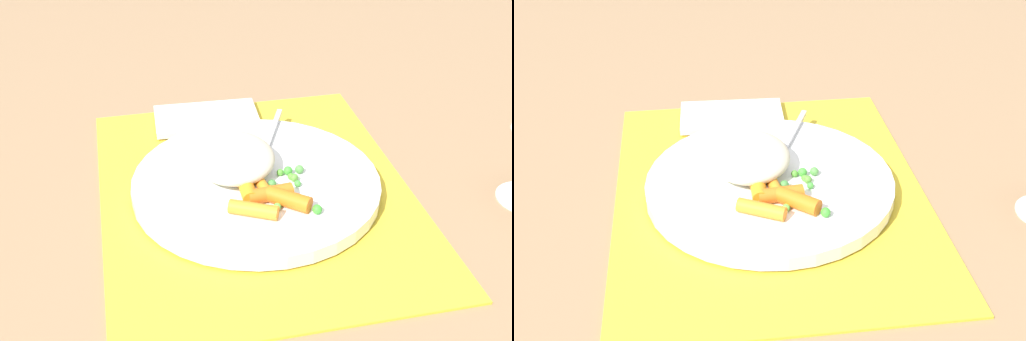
% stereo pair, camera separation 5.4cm
% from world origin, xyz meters
% --- Properties ---
extents(ground_plane, '(2.40, 2.40, 0.00)m').
position_xyz_m(ground_plane, '(0.00, 0.00, 0.00)').
color(ground_plane, '#997551').
extents(placemat, '(0.42, 0.33, 0.01)m').
position_xyz_m(placemat, '(0.00, 0.00, 0.00)').
color(placemat, gold).
rests_on(placemat, ground_plane).
extents(plate, '(0.27, 0.27, 0.02)m').
position_xyz_m(plate, '(0.00, 0.00, 0.01)').
color(plate, white).
rests_on(plate, placemat).
extents(rice_mound, '(0.10, 0.09, 0.03)m').
position_xyz_m(rice_mound, '(-0.02, -0.02, 0.04)').
color(rice_mound, beige).
rests_on(rice_mound, plate).
extents(carrot_portion, '(0.09, 0.09, 0.02)m').
position_xyz_m(carrot_portion, '(0.04, -0.00, 0.03)').
color(carrot_portion, orange).
rests_on(carrot_portion, plate).
extents(pea_scatter, '(0.09, 0.10, 0.01)m').
position_xyz_m(pea_scatter, '(0.03, 0.03, 0.03)').
color(pea_scatter, '#52A230').
rests_on(pea_scatter, plate).
extents(fork, '(0.19, 0.09, 0.01)m').
position_xyz_m(fork, '(-0.03, 0.01, 0.02)').
color(fork, beige).
rests_on(fork, plate).
extents(napkin, '(0.08, 0.13, 0.01)m').
position_xyz_m(napkin, '(-0.17, -0.03, 0.01)').
color(napkin, white).
rests_on(napkin, placemat).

